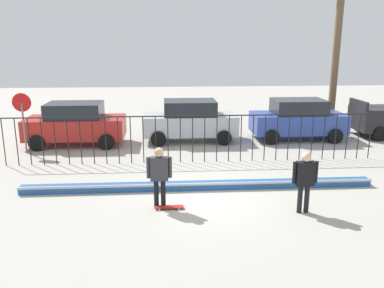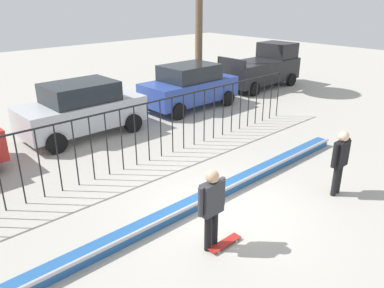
{
  "view_description": "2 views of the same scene",
  "coord_description": "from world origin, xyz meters",
  "px_view_note": "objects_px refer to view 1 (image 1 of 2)",
  "views": [
    {
      "loc": [
        -1.03,
        -11.2,
        4.48
      ],
      "look_at": [
        -0.11,
        2.12,
        1.04
      ],
      "focal_mm": 36.97,
      "sensor_mm": 36.0,
      "label": 1
    },
    {
      "loc": [
        -5.78,
        -5.23,
        4.76
      ],
      "look_at": [
        0.32,
        1.31,
        1.18
      ],
      "focal_mm": 35.52,
      "sensor_mm": 36.0,
      "label": 2
    }
  ],
  "objects_px": {
    "skateboarder": "(159,172)",
    "parked_car_silver": "(190,120)",
    "parked_car_blue": "(298,119)",
    "stop_sign": "(23,115)",
    "camera_operator": "(305,177)",
    "parked_car_red": "(76,123)",
    "skateboard": "(169,207)"
  },
  "relations": [
    {
      "from": "skateboarder",
      "to": "camera_operator",
      "type": "height_order",
      "value": "skateboarder"
    },
    {
      "from": "parked_car_silver",
      "to": "stop_sign",
      "type": "bearing_deg",
      "value": -169.11
    },
    {
      "from": "parked_car_red",
      "to": "parked_car_blue",
      "type": "bearing_deg",
      "value": 0.87
    },
    {
      "from": "skateboarder",
      "to": "stop_sign",
      "type": "distance_m",
      "value": 8.23
    },
    {
      "from": "parked_car_blue",
      "to": "stop_sign",
      "type": "height_order",
      "value": "stop_sign"
    },
    {
      "from": "skateboarder",
      "to": "skateboard",
      "type": "bearing_deg",
      "value": -57.53
    },
    {
      "from": "skateboarder",
      "to": "parked_car_blue",
      "type": "relative_size",
      "value": 0.4
    },
    {
      "from": "parked_car_red",
      "to": "stop_sign",
      "type": "distance_m",
      "value": 2.29
    },
    {
      "from": "parked_car_blue",
      "to": "stop_sign",
      "type": "xyz_separation_m",
      "value": [
        -12.04,
        -1.63,
        0.64
      ]
    },
    {
      "from": "skateboard",
      "to": "parked_car_red",
      "type": "xyz_separation_m",
      "value": [
        -4.06,
        7.41,
        0.91
      ]
    },
    {
      "from": "parked_car_blue",
      "to": "skateboard",
      "type": "bearing_deg",
      "value": -124.1
    },
    {
      "from": "camera_operator",
      "to": "stop_sign",
      "type": "relative_size",
      "value": 0.68
    },
    {
      "from": "skateboard",
      "to": "skateboarder",
      "type": "bearing_deg",
      "value": 128.25
    },
    {
      "from": "camera_operator",
      "to": "stop_sign",
      "type": "distance_m",
      "value": 11.57
    },
    {
      "from": "skateboarder",
      "to": "parked_car_blue",
      "type": "bearing_deg",
      "value": 21.77
    },
    {
      "from": "camera_operator",
      "to": "parked_car_blue",
      "type": "height_order",
      "value": "parked_car_blue"
    },
    {
      "from": "camera_operator",
      "to": "parked_car_red",
      "type": "relative_size",
      "value": 0.39
    },
    {
      "from": "skateboarder",
      "to": "parked_car_silver",
      "type": "bearing_deg",
      "value": 52.07
    },
    {
      "from": "skateboard",
      "to": "parked_car_silver",
      "type": "relative_size",
      "value": 0.19
    },
    {
      "from": "skateboard",
      "to": "parked_car_red",
      "type": "relative_size",
      "value": 0.19
    },
    {
      "from": "parked_car_red",
      "to": "stop_sign",
      "type": "bearing_deg",
      "value": -145.92
    },
    {
      "from": "parked_car_red",
      "to": "parked_car_silver",
      "type": "bearing_deg",
      "value": 3.25
    },
    {
      "from": "skateboarder",
      "to": "skateboard",
      "type": "xyz_separation_m",
      "value": [
        0.26,
        -0.14,
        -0.98
      ]
    },
    {
      "from": "parked_car_red",
      "to": "parked_car_blue",
      "type": "relative_size",
      "value": 1.0
    },
    {
      "from": "skateboard",
      "to": "parked_car_blue",
      "type": "bearing_deg",
      "value": 29.21
    },
    {
      "from": "parked_car_blue",
      "to": "stop_sign",
      "type": "distance_m",
      "value": 12.17
    },
    {
      "from": "stop_sign",
      "to": "parked_car_red",
      "type": "bearing_deg",
      "value": 35.23
    },
    {
      "from": "parked_car_red",
      "to": "parked_car_blue",
      "type": "height_order",
      "value": "same"
    },
    {
      "from": "parked_car_silver",
      "to": "camera_operator",
      "type": "bearing_deg",
      "value": -75.6
    },
    {
      "from": "skateboarder",
      "to": "skateboard",
      "type": "distance_m",
      "value": 1.02
    },
    {
      "from": "skateboarder",
      "to": "camera_operator",
      "type": "distance_m",
      "value": 3.91
    },
    {
      "from": "camera_operator",
      "to": "parked_car_blue",
      "type": "relative_size",
      "value": 0.39
    }
  ]
}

